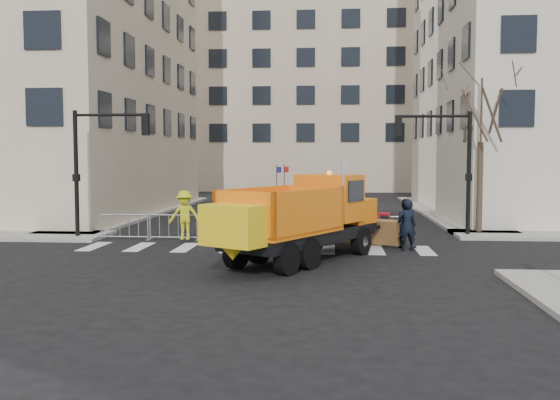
# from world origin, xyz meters

# --- Properties ---
(ground) EXTENTS (120.00, 120.00, 0.00)m
(ground) POSITION_xyz_m (0.00, 0.00, 0.00)
(ground) COLOR black
(ground) RESTS_ON ground
(sidewalk_back) EXTENTS (64.00, 5.00, 0.15)m
(sidewalk_back) POSITION_xyz_m (0.00, 8.50, 0.07)
(sidewalk_back) COLOR gray
(sidewalk_back) RESTS_ON ground
(building_far) EXTENTS (30.00, 18.00, 24.00)m
(building_far) POSITION_xyz_m (0.00, 52.00, 12.00)
(building_far) COLOR tan
(building_far) RESTS_ON ground
(traffic_light_left) EXTENTS (0.18, 0.18, 5.40)m
(traffic_light_left) POSITION_xyz_m (-8.00, 7.50, 2.70)
(traffic_light_left) COLOR black
(traffic_light_left) RESTS_ON ground
(traffic_light_right) EXTENTS (0.18, 0.18, 5.40)m
(traffic_light_right) POSITION_xyz_m (8.50, 9.50, 2.70)
(traffic_light_right) COLOR black
(traffic_light_right) RESTS_ON ground
(crowd_barriers) EXTENTS (12.60, 0.60, 1.10)m
(crowd_barriers) POSITION_xyz_m (-0.75, 7.60, 0.55)
(crowd_barriers) COLOR #9EA0A5
(crowd_barriers) RESTS_ON ground
(street_tree) EXTENTS (3.00, 3.00, 7.50)m
(street_tree) POSITION_xyz_m (9.20, 10.50, 3.75)
(street_tree) COLOR #382B21
(street_tree) RESTS_ON ground
(plow_truck) EXTENTS (6.43, 8.84, 3.43)m
(plow_truck) POSITION_xyz_m (1.64, 2.61, 1.53)
(plow_truck) COLOR black
(plow_truck) RESTS_ON ground
(cop_a) EXTENTS (0.76, 0.57, 1.89)m
(cop_a) POSITION_xyz_m (5.46, 5.47, 0.95)
(cop_a) COLOR black
(cop_a) RESTS_ON ground
(cop_b) EXTENTS (1.07, 0.93, 1.87)m
(cop_b) POSITION_xyz_m (5.46, 6.18, 0.94)
(cop_b) COLOR black
(cop_b) RESTS_ON ground
(cop_c) EXTENTS (0.87, 1.08, 1.71)m
(cop_c) POSITION_xyz_m (2.49, 6.52, 0.86)
(cop_c) COLOR black
(cop_c) RESTS_ON ground
(worker) EXTENTS (1.31, 0.79, 1.97)m
(worker) POSITION_xyz_m (-3.23, 6.80, 1.13)
(worker) COLOR #C2C917
(worker) RESTS_ON sidewalk_back
(newspaper_box) EXTENTS (0.53, 0.49, 1.10)m
(newspaper_box) POSITION_xyz_m (4.74, 7.20, 0.70)
(newspaper_box) COLOR #A60C13
(newspaper_box) RESTS_ON sidewalk_back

